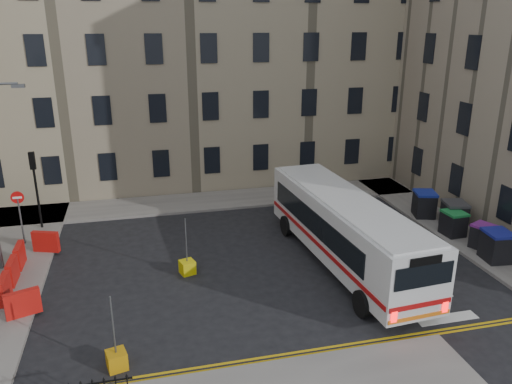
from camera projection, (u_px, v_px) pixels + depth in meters
name	position (u px, v px, depth m)	size (l,w,h in m)	color
ground	(295.00, 259.00, 23.22)	(120.00, 120.00, 0.00)	black
pavement_north	(155.00, 206.00, 29.76)	(36.00, 3.20, 0.15)	slate
pavement_east	(422.00, 211.00, 28.88)	(2.40, 26.00, 0.15)	slate
terrace_north	(126.00, 51.00, 33.11)	(38.30, 10.80, 17.20)	gray
traffic_light_nw	(35.00, 178.00, 25.59)	(0.28, 0.22, 4.10)	black
no_entry_north	(19.00, 207.00, 23.90)	(0.60, 0.08, 3.00)	#595B5E
roadworks_barriers	(22.00, 270.00, 20.83)	(1.66, 6.26, 1.00)	red
bus	(345.00, 228.00, 22.21)	(3.52, 11.63, 3.11)	silver
wheelie_bin_a	(497.00, 246.00, 22.62)	(1.23, 1.38, 1.40)	black
wheelie_bin_b	(484.00, 237.00, 23.83)	(1.30, 1.37, 1.19)	black
wheelie_bin_c	(453.00, 223.00, 25.33)	(1.05, 1.19, 1.25)	black
wheelie_bin_d	(454.00, 215.00, 26.18)	(1.38, 1.50, 1.43)	black
wheelie_bin_e	(424.00, 204.00, 27.79)	(1.42, 1.53, 1.41)	black
bollard_yellow	(187.00, 267.00, 21.83)	(0.60, 0.60, 0.60)	#D4C00B
bollard_chevron	(117.00, 360.00, 15.85)	(0.60, 0.60, 0.60)	#BE830B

